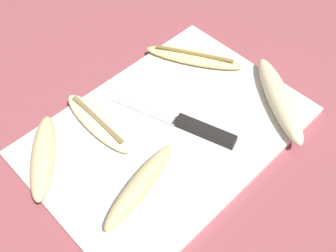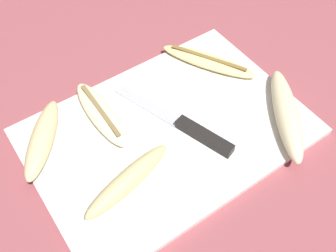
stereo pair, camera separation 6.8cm
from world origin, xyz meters
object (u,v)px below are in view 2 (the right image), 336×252
Objects in this scene: banana_spotted_left at (128,180)px; banana_golden_short at (208,61)px; banana_pale_long at (101,113)px; banana_mellow_near at (42,139)px; banana_cream_curved at (286,114)px; knife at (193,130)px.

banana_spotted_left is 0.31m from banana_golden_short.
banana_pale_long is 0.97× the size of banana_spotted_left.
banana_cream_curved is (0.37, -0.20, 0.00)m from banana_mellow_near.
banana_pale_long is 0.15m from banana_spotted_left.
banana_pale_long reaches higher than knife.
banana_spotted_left is 0.92× the size of banana_golden_short.
banana_pale_long is at bearing 115.09° from knife.
knife is 0.17m from banana_pale_long.
banana_cream_curved is (0.26, -0.19, 0.01)m from banana_pale_long.
knife is 1.39× the size of banana_spotted_left.
banana_cream_curved is 1.10× the size of banana_spotted_left.
banana_mellow_near is at bearing 178.72° from banana_golden_short.
banana_spotted_left is at bearing -102.56° from banana_pale_long.
banana_mellow_near is 0.79× the size of banana_cream_curved.
banana_spotted_left is (-0.15, -0.03, 0.01)m from knife.
banana_mellow_near is at bearing 178.37° from banana_pale_long.
banana_mellow_near is (-0.22, 0.12, 0.01)m from knife.
banana_mellow_near is (-0.11, 0.00, 0.01)m from banana_pale_long.
banana_cream_curved is 0.19m from banana_golden_short.
banana_mellow_near reaches higher than banana_golden_short.
banana_mellow_near reaches higher than knife.
banana_spotted_left is (-0.30, 0.05, -0.00)m from banana_cream_curved.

